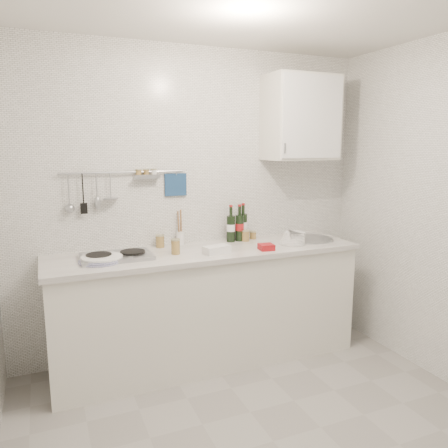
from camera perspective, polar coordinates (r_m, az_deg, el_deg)
name	(u,v)px	position (r m, az deg, el deg)	size (l,w,h in m)	color
floor	(273,441)	(2.90, 6.47, -26.37)	(3.00, 3.00, 0.00)	gray
back_wall	(194,203)	(3.64, -3.94, 2.75)	(3.00, 0.02, 2.50)	silver
counter	(208,308)	(3.57, -2.09, -10.94)	(2.44, 0.64, 0.96)	silver
wall_rail	(121,185)	(3.44, -13.26, 5.01)	(0.98, 0.09, 0.34)	#93969B
wall_cabinet	(301,118)	(3.84, 10.02, 13.48)	(0.60, 0.38, 0.70)	silver
plate_stack_hob	(101,259)	(3.18, -15.75, -4.42)	(0.31, 0.30, 0.04)	#45479E
plate_stack_sink	(293,238)	(3.66, 9.05, -1.84)	(0.23, 0.22, 0.10)	white
wine_bottles	(238,223)	(3.71, 1.83, 0.19)	(0.21, 0.13, 0.31)	black
butter_dish	(217,250)	(3.29, -0.95, -3.37)	(0.20, 0.10, 0.06)	white
strawberry_punnet	(266,247)	(3.42, 5.55, -3.00)	(0.11, 0.11, 0.05)	#AE1413
utensil_crock	(180,236)	(3.59, -5.76, -1.60)	(0.07, 0.07, 0.29)	white
jar_a	(160,241)	(3.52, -8.35, -2.21)	(0.07, 0.07, 0.10)	olive
jar_b	(253,235)	(3.80, 3.81, -1.42)	(0.06, 0.06, 0.07)	olive
jar_c	(246,236)	(3.71, 2.84, -1.52)	(0.07, 0.07, 0.09)	olive
jar_d	(176,246)	(3.29, -6.34, -2.94)	(0.07, 0.07, 0.11)	olive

